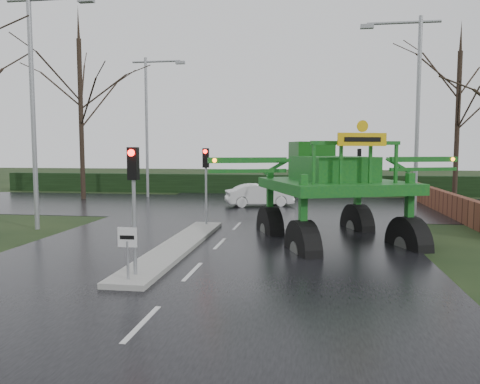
# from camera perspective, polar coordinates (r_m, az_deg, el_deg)

# --- Properties ---
(ground) EXTENTS (140.00, 140.00, 0.00)m
(ground) POSITION_cam_1_polar(r_m,az_deg,el_deg) (13.47, -5.80, -9.72)
(ground) COLOR black
(ground) RESTS_ON ground
(road_main) EXTENTS (14.00, 80.00, 0.02)m
(road_main) POSITION_cam_1_polar(r_m,az_deg,el_deg) (23.10, 0.39, -3.42)
(road_main) COLOR black
(road_main) RESTS_ON ground
(road_cross) EXTENTS (80.00, 12.00, 0.02)m
(road_cross) POSITION_cam_1_polar(r_m,az_deg,el_deg) (29.00, 2.10, -1.66)
(road_cross) COLOR black
(road_cross) RESTS_ON ground
(median_island) EXTENTS (1.20, 10.00, 0.16)m
(median_island) POSITION_cam_1_polar(r_m,az_deg,el_deg) (16.61, -7.59, -6.59)
(median_island) COLOR gray
(median_island) RESTS_ON ground
(hedge_row) EXTENTS (44.00, 0.90, 1.50)m
(hedge_row) POSITION_cam_1_polar(r_m,az_deg,el_deg) (36.85, 3.52, 0.95)
(hedge_row) COLOR black
(hedge_row) RESTS_ON ground
(brick_wall) EXTENTS (0.40, 20.00, 1.20)m
(brick_wall) POSITION_cam_1_polar(r_m,az_deg,el_deg) (29.64, 22.71, -0.76)
(brick_wall) COLOR #592D1E
(brick_wall) RESTS_ON ground
(keep_left_sign) EXTENTS (0.50, 0.07, 1.35)m
(keep_left_sign) POSITION_cam_1_polar(r_m,az_deg,el_deg) (12.25, -13.56, -6.27)
(keep_left_sign) COLOR gray
(keep_left_sign) RESTS_ON ground
(traffic_signal_near) EXTENTS (0.26, 0.33, 3.52)m
(traffic_signal_near) POSITION_cam_1_polar(r_m,az_deg,el_deg) (12.49, -12.86, 1.06)
(traffic_signal_near) COLOR gray
(traffic_signal_near) RESTS_ON ground
(traffic_signal_mid) EXTENTS (0.26, 0.33, 3.52)m
(traffic_signal_mid) POSITION_cam_1_polar(r_m,az_deg,el_deg) (20.63, -4.18, 2.75)
(traffic_signal_mid) COLOR gray
(traffic_signal_mid) RESTS_ON ground
(traffic_signal_far) EXTENTS (0.26, 0.33, 3.52)m
(traffic_signal_far) POSITION_cam_1_polar(r_m,az_deg,el_deg) (32.78, 14.31, 3.50)
(traffic_signal_far) COLOR gray
(traffic_signal_far) RESTS_ON ground
(street_light_left_near) EXTENTS (3.85, 0.30, 10.00)m
(street_light_left_near) POSITION_cam_1_polar(r_m,az_deg,el_deg) (22.00, -23.34, 11.37)
(street_light_left_near) COLOR gray
(street_light_left_near) RESTS_ON ground
(street_light_right) EXTENTS (3.85, 0.30, 10.00)m
(street_light_right) POSITION_cam_1_polar(r_m,az_deg,el_deg) (25.22, 20.21, 10.63)
(street_light_right) COLOR gray
(street_light_right) RESTS_ON ground
(street_light_left_far) EXTENTS (3.85, 0.30, 10.00)m
(street_light_left_far) POSITION_cam_1_polar(r_m,az_deg,el_deg) (34.65, -10.86, 9.28)
(street_light_left_far) COLOR gray
(street_light_left_far) RESTS_ON ground
(tree_left_far) EXTENTS (7.70, 7.70, 13.26)m
(tree_left_far) POSITION_cam_1_polar(r_m,az_deg,el_deg) (34.63, -18.88, 11.02)
(tree_left_far) COLOR black
(tree_left_far) RESTS_ON ground
(tree_right_far) EXTENTS (7.00, 7.00, 12.05)m
(tree_right_far) POSITION_cam_1_polar(r_m,az_deg,el_deg) (35.12, 25.06, 9.66)
(tree_right_far) COLOR black
(tree_right_far) RESTS_ON ground
(crop_sprayer) EXTENTS (9.32, 7.41, 5.54)m
(crop_sprayer) POSITION_cam_1_polar(r_m,az_deg,el_deg) (15.93, 7.42, 2.13)
(crop_sprayer) COLOR black
(crop_sprayer) RESTS_ON ground
(white_sedan) EXTENTS (4.34, 2.72, 1.35)m
(white_sedan) POSITION_cam_1_polar(r_m,az_deg,el_deg) (28.68, 2.37, -1.75)
(white_sedan) COLOR white
(white_sedan) RESTS_ON ground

